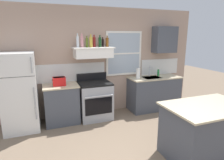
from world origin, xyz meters
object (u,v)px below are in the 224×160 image
object	(u,v)px
bottle_rose_pink	(82,42)
paper_towel_roll	(138,73)
bottle_champagne_gold_foil	(91,42)
dish_soap_bottle	(158,73)
refrigerator	(20,92)
bottle_clear_tall	(78,42)
bottle_amber_wine	(107,42)
toaster	(59,81)
kitchen_island	(206,131)
bottle_red_label_wine	(94,42)
stove_range	(95,100)
bottle_balsamic_dark	(103,43)
bottle_olive_oil_square	(87,43)
bottle_dark_green_wine	(100,42)

from	to	relation	value
bottle_rose_pink	paper_towel_roll	world-z (taller)	bottle_rose_pink
bottle_champagne_gold_foil	dish_soap_bottle	size ratio (longest dim) A/B	1.66
refrigerator	bottle_clear_tall	size ratio (longest dim) A/B	5.32
bottle_amber_wine	paper_towel_roll	xyz separation A→B (m)	(0.84, -0.05, -0.81)
toaster	dish_soap_bottle	size ratio (longest dim) A/B	1.65
bottle_rose_pink	kitchen_island	bearing A→B (deg)	-54.69
bottle_rose_pink	bottle_red_label_wine	distance (m)	0.31
stove_range	bottle_red_label_wine	size ratio (longest dim) A/B	3.81
stove_range	paper_towel_roll	size ratio (longest dim) A/B	4.04
refrigerator	bottle_rose_pink	world-z (taller)	bottle_rose_pink
stove_range	bottle_amber_wine	size ratio (longest dim) A/B	4.08
bottle_balsamic_dark	bottle_amber_wine	xyz separation A→B (m)	(0.09, -0.07, 0.02)
refrigerator	toaster	world-z (taller)	refrigerator
bottle_red_label_wine	bottle_amber_wine	xyz separation A→B (m)	(0.30, -0.06, -0.01)
bottle_rose_pink	bottle_red_label_wine	world-z (taller)	bottle_rose_pink
toaster	bottle_olive_oil_square	distance (m)	1.09
stove_range	dish_soap_bottle	bearing A→B (deg)	4.18
bottle_champagne_gold_foil	kitchen_island	distance (m)	2.96
bottle_balsamic_dark	kitchen_island	size ratio (longest dim) A/B	0.16
bottle_rose_pink	bottle_dark_green_wine	size ratio (longest dim) A/B	1.11
bottle_amber_wine	toaster	bearing A→B (deg)	-176.40
refrigerator	bottle_amber_wine	distance (m)	2.25
stove_range	bottle_clear_tall	world-z (taller)	bottle_clear_tall
toaster	bottle_balsamic_dark	bearing A→B (deg)	7.32
bottle_balsamic_dark	dish_soap_bottle	size ratio (longest dim) A/B	1.28
bottle_red_label_wine	dish_soap_bottle	bearing A→B (deg)	-0.36
bottle_dark_green_wine	paper_towel_roll	bearing A→B (deg)	-1.04
stove_range	bottle_rose_pink	world-z (taller)	bottle_rose_pink
bottle_dark_green_wine	bottle_amber_wine	distance (m)	0.19
bottle_balsamic_dark	kitchen_island	distance (m)	2.88
bottle_olive_oil_square	bottle_red_label_wine	size ratio (longest dim) A/B	0.91
bottle_champagne_gold_foil	bottle_olive_oil_square	bearing A→B (deg)	178.74
stove_range	bottle_red_label_wine	world-z (taller)	bottle_red_label_wine
bottle_red_label_wine	dish_soap_bottle	world-z (taller)	bottle_red_label_wine
bottle_red_label_wine	kitchen_island	xyz separation A→B (m)	(1.27, -2.29, -1.41)
stove_range	kitchen_island	distance (m)	2.52
toaster	bottle_clear_tall	size ratio (longest dim) A/B	0.94
toaster	bottle_olive_oil_square	bearing A→B (deg)	4.98
toaster	bottle_clear_tall	world-z (taller)	bottle_clear_tall
bottle_dark_green_wine	kitchen_island	distance (m)	2.86
paper_towel_roll	bottle_champagne_gold_foil	bearing A→B (deg)	178.60
bottle_clear_tall	paper_towel_roll	world-z (taller)	bottle_clear_tall
refrigerator	bottle_champagne_gold_foil	bearing A→B (deg)	3.25
toaster	bottle_balsamic_dark	distance (m)	1.38
bottle_clear_tall	bottle_champagne_gold_foil	xyz separation A→B (m)	(0.30, -0.05, -0.01)
bottle_red_label_wine	dish_soap_bottle	distance (m)	2.03
bottle_red_label_wine	bottle_dark_green_wine	bearing A→B (deg)	-39.11
bottle_red_label_wine	paper_towel_roll	distance (m)	1.41
toaster	bottle_red_label_wine	distance (m)	1.23
bottle_amber_wine	bottle_clear_tall	bearing A→B (deg)	177.62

